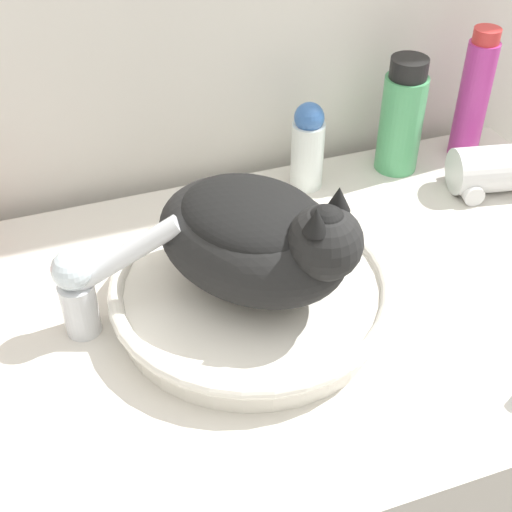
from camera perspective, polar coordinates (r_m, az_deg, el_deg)
name	(u,v)px	position (r m, az deg, el deg)	size (l,w,h in m)	color
vanity_counter	(244,499)	(1.25, -1.00, -18.83)	(1.15, 0.61, 0.85)	beige
sink_basin	(252,292)	(0.90, -0.33, -2.91)	(0.36, 0.36, 0.05)	white
cat	(258,234)	(0.84, 0.16, 1.73)	(0.29, 0.34, 0.16)	black
faucet	(88,283)	(0.87, -13.27, -2.09)	(0.16, 0.06, 0.16)	silver
shampoo_bottle_tall	(474,96)	(1.22, 17.03, 12.13)	(0.05, 0.05, 0.22)	#B2338C
mouthwash_bottle	(402,118)	(1.16, 11.59, 10.80)	(0.07, 0.07, 0.19)	#4CA366
deodorant_stick	(308,146)	(1.11, 4.16, 8.77)	(0.05, 0.05, 0.14)	silver
hair_dryer	(499,169)	(1.18, 18.85, 6.57)	(0.18, 0.11, 0.07)	silver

